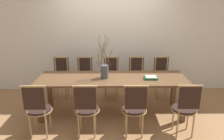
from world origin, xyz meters
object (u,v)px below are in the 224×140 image
object	(u,v)px
dining_table	(112,82)
vase_centerpiece	(104,71)
chair_near_center	(134,107)
chair_far_center	(111,76)
book_stack	(151,78)

from	to	relation	value
dining_table	vase_centerpiece	world-z (taller)	vase_centerpiece
dining_table	vase_centerpiece	bearing A→B (deg)	-172.11
chair_near_center	vase_centerpiece	world-z (taller)	vase_centerpiece
chair_near_center	vase_centerpiece	bearing A→B (deg)	123.36
chair_far_center	vase_centerpiece	bearing A→B (deg)	80.57
vase_centerpiece	chair_far_center	bearing A→B (deg)	80.57
chair_near_center	book_stack	world-z (taller)	chair_near_center
chair_near_center	chair_far_center	size ratio (longest dim) A/B	1.00
chair_far_center	book_stack	size ratio (longest dim) A/B	3.50
chair_far_center	book_stack	xyz separation A→B (m)	(0.73, -0.85, 0.25)
dining_table	chair_far_center	bearing A→B (deg)	90.77
dining_table	chair_far_center	distance (m)	0.78
dining_table	book_stack	bearing A→B (deg)	-6.46
chair_near_center	dining_table	bearing A→B (deg)	114.61
dining_table	chair_near_center	world-z (taller)	chair_near_center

